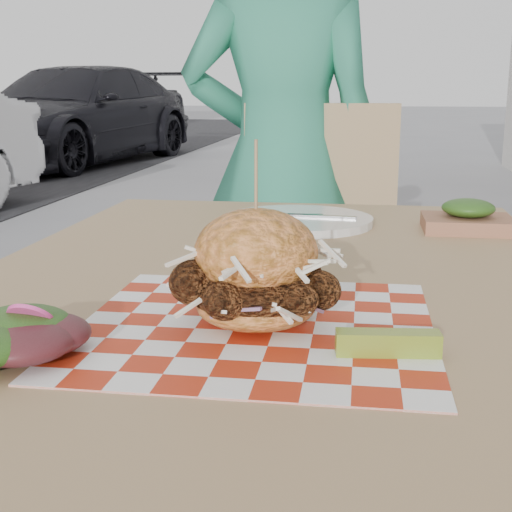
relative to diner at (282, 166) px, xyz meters
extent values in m
imported|color=#2F896A|center=(0.00, 0.00, 0.00)|extent=(0.58, 0.39, 1.56)
imported|color=black|center=(-3.56, 7.20, -0.14)|extent=(2.54, 4.67, 1.28)
cube|color=tan|center=(0.11, -1.07, -0.05)|extent=(0.80, 1.20, 0.04)
cylinder|color=#333338|center=(-0.23, -0.53, -0.42)|extent=(0.05, 0.05, 0.71)
cylinder|color=#333338|center=(0.45, -0.53, -0.42)|extent=(0.05, 0.05, 0.71)
cube|color=tan|center=(0.11, -0.21, -0.33)|extent=(0.43, 0.43, 0.04)
cube|color=tan|center=(0.10, -0.01, -0.08)|extent=(0.42, 0.05, 0.50)
cylinder|color=#333338|center=(-0.07, -0.39, -0.56)|extent=(0.03, 0.03, 0.43)
cylinder|color=#333338|center=(0.29, -0.38, -0.56)|extent=(0.03, 0.03, 0.43)
cylinder|color=#333338|center=(-0.08, -0.03, -0.56)|extent=(0.03, 0.03, 0.43)
cylinder|color=#333338|center=(0.28, -0.02, -0.56)|extent=(0.03, 0.03, 0.43)
cube|color=red|center=(0.12, -1.29, -0.03)|extent=(0.36, 0.36, 0.00)
ellipsoid|color=#F28C44|center=(0.12, -1.29, -0.01)|extent=(0.12, 0.12, 0.04)
ellipsoid|color=brown|center=(0.12, -1.29, 0.01)|extent=(0.14, 0.13, 0.07)
ellipsoid|color=#F28C44|center=(0.12, -1.29, 0.05)|extent=(0.13, 0.13, 0.09)
cylinder|color=tan|center=(0.12, -1.29, 0.12)|extent=(0.00, 0.00, 0.09)
cube|color=olive|center=(0.25, -1.35, -0.02)|extent=(0.10, 0.03, 0.02)
ellipsoid|color=#3F1419|center=(-0.06, -1.41, -0.01)|extent=(0.08, 0.08, 0.03)
ellipsoid|color=#144012|center=(-0.08, -1.39, -0.01)|extent=(0.08, 0.08, 0.03)
ellipsoid|color=#144012|center=(-0.10, -1.39, -0.01)|extent=(0.08, 0.08, 0.03)
ellipsoid|color=#3F1419|center=(-0.08, -1.44, -0.01)|extent=(0.08, 0.08, 0.03)
cylinder|color=#F4439F|center=(-0.08, -1.39, 0.01)|extent=(0.05, 0.05, 0.04)
cylinder|color=white|center=(0.11, -0.72, -0.02)|extent=(0.27, 0.27, 0.01)
cube|color=silver|center=(0.08, -0.72, -0.01)|extent=(0.15, 0.03, 0.00)
cube|color=silver|center=(0.14, -0.72, -0.01)|extent=(0.15, 0.03, 0.00)
cube|color=#996145|center=(0.40, -0.73, -0.02)|extent=(0.15, 0.12, 0.02)
ellipsoid|color=#144012|center=(0.40, -0.73, 0.01)|extent=(0.09, 0.09, 0.03)
camera|label=1|loc=(0.22, -1.98, 0.21)|focal=50.00mm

